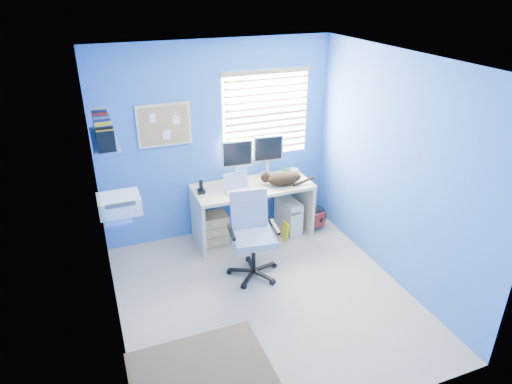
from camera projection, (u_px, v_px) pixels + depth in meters
name	position (u px, v px, depth m)	size (l,w,h in m)	color
floor	(265.00, 297.00, 4.93)	(3.00, 3.20, 0.00)	gray
ceiling	(267.00, 60.00, 3.85)	(3.00, 3.20, 0.00)	white
wall_back	(217.00, 142.00, 5.73)	(3.00, 0.01, 2.50)	#3D6FC1
wall_front	(358.00, 290.00, 3.04)	(3.00, 0.01, 2.50)	#3D6FC1
wall_left	(104.00, 221.00, 3.90)	(0.01, 3.20, 2.50)	#3D6FC1
wall_right	(395.00, 171.00, 4.88)	(0.01, 3.20, 2.50)	#3D6FC1
desk	(253.00, 211.00, 5.93)	(1.50, 0.65, 0.74)	tan
laptop	(240.00, 185.00, 5.53)	(0.33, 0.26, 0.22)	silver
monitor_left	(237.00, 161.00, 5.81)	(0.40, 0.12, 0.54)	silver
monitor_right	(267.00, 155.00, 5.98)	(0.40, 0.12, 0.54)	silver
phone	(201.00, 187.00, 5.54)	(0.09, 0.11, 0.17)	black
mug	(286.00, 171.00, 6.07)	(0.10, 0.09, 0.10)	#2F8061
cd_spindle	(293.00, 171.00, 6.10)	(0.13, 0.13, 0.07)	silver
cat	(284.00, 178.00, 5.77)	(0.45, 0.24, 0.16)	black
tower_pc	(288.00, 215.00, 6.14)	(0.19, 0.44, 0.45)	beige
drawer_boxes	(213.00, 228.00, 5.87)	(0.35, 0.28, 0.41)	tan
yellow_book	(285.00, 231.00, 5.97)	(0.03, 0.17, 0.24)	yellow
backpack	(316.00, 217.00, 6.21)	(0.29, 0.22, 0.34)	black
office_chair	(252.00, 246.00, 5.19)	(0.64, 0.64, 0.98)	black
window_blinds	(266.00, 114.00, 5.79)	(1.15, 0.05, 1.10)	white
corkboard	(164.00, 125.00, 5.37)	(0.64, 0.02, 0.52)	tan
wall_shelves	(111.00, 168.00, 4.49)	(0.42, 0.90, 1.05)	#365CB7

